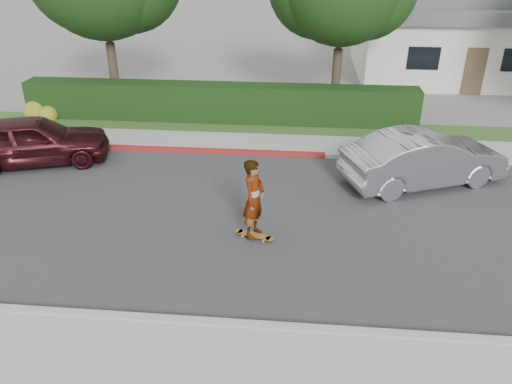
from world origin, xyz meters
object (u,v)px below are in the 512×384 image
car_silver (424,159)px  car_maroon (33,140)px  skateboard (254,235)px  skateboarder (254,199)px

car_silver → car_maroon: 11.92m
skateboard → car_maroon: car_maroon is taller
skateboard → car_maroon: 8.28m
skateboarder → car_maroon: 8.26m
car_silver → car_maroon: bearing=66.3°
skateboard → skateboarder: 0.99m
skateboarder → car_maroon: skateboarder is taller
skateboard → car_maroon: bearing=171.4°
skateboarder → car_silver: bearing=-34.3°
skateboarder → skateboard: bearing=18.9°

